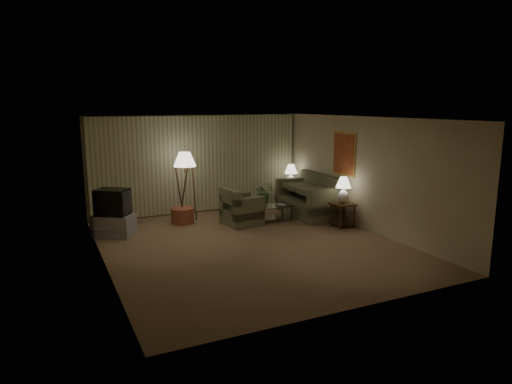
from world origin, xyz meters
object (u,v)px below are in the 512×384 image
Objects in this scene: coffee_table at (269,211)px; crt_tv at (112,202)px; table_lamp_near at (343,188)px; vase at (264,203)px; sofa at (308,200)px; ottoman at (183,215)px; armchair at (242,210)px; floor_lamp at (185,185)px; side_table_far at (291,193)px; tv_cabinet at (114,225)px; table_lamp_far at (291,173)px; side_table_near at (342,211)px.

crt_tv is (-3.82, 0.35, 0.52)m from coffee_table.
vase is at bearing 140.72° from table_lamp_near.
sofa is 1.46m from table_lamp_near.
ottoman is 2.10m from vase.
armchair is 0.59× the size of floor_lamp.
side_table_far is 5.29m from tv_cabinet.
sofa reaches higher than coffee_table.
table_lamp_far reaches higher than side_table_far.
table_lamp_far is at bearing 90.00° from table_lamp_near.
floor_lamp is 3.04× the size of ottoman.
ottoman is at bearing 158.36° from coffee_table.
side_table_near reaches higher than vase.
vase reaches higher than ottoman.
table_lamp_far reaches higher than ottoman.
floor_lamp is (-1.13, 1.04, 0.56)m from armchair.
ottoman is at bearing 50.12° from crt_tv.
floor_lamp is (1.93, 0.72, 0.13)m from crt_tv.
side_table_near is 0.92× the size of table_lamp_far.
vase is at bearing -139.47° from table_lamp_far.
table_lamp_near reaches higher than coffee_table.
vase is (-1.38, -0.10, 0.05)m from sofa.
side_table_near is 0.57× the size of tv_cabinet.
table_lamp_near is at bearing -127.28° from armchair.
side_table_near is at bearing 0.00° from table_lamp_near.
tv_cabinet is (-5.05, 0.25, -0.20)m from sofa.
crt_tv is 2.06m from floor_lamp.
crt_tv is (-5.20, -0.95, -0.18)m from table_lamp_far.
crt_tv reaches higher than vase.
armchair is 2.57m from table_lamp_near.
tv_cabinet is at bearing 162.88° from side_table_near.
vase is (-1.53, 1.25, 0.09)m from side_table_near.
floor_lamp reaches higher than ottoman.
coffee_table is (-1.38, 1.25, -0.71)m from table_lamp_near.
floor_lamp reaches higher than tv_cabinet.
coffee_table is at bearing -98.73° from armchair.
tv_cabinet is at bearing -165.16° from ottoman.
armchair is at bearing -42.49° from floor_lamp.
vase reaches higher than tv_cabinet.
tv_cabinet is 3.70m from vase.
sofa is at bearing -97.09° from table_lamp_far.
vase is at bearing -83.38° from sofa.
table_lamp_near reaches higher than armchair.
table_lamp_far is at bearing 45.69° from crt_tv.
floor_lamp is (-3.27, 2.32, 0.52)m from side_table_near.
floor_lamp is (-1.89, 1.07, 0.65)m from coffee_table.
table_lamp_far is 0.56× the size of coffee_table.
side_table_far reaches higher than vase.
vase is (1.74, -1.07, -0.44)m from floor_lamp.
sofa is 5.07m from crt_tv.
armchair is at bearing 177.03° from vase.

